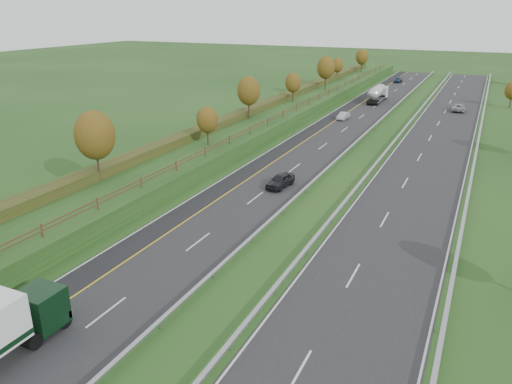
% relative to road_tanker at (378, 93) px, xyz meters
% --- Properties ---
extents(ground, '(400.00, 400.00, 0.00)m').
position_rel_road_tanker_xyz_m(ground, '(7.54, -45.50, -1.86)').
color(ground, '#1E4017').
rests_on(ground, ground).
extents(near_carriageway, '(10.50, 200.00, 0.04)m').
position_rel_road_tanker_xyz_m(near_carriageway, '(-0.46, -40.50, -1.84)').
color(near_carriageway, '#232326').
rests_on(near_carriageway, ground).
extents(far_carriageway, '(10.50, 200.00, 0.04)m').
position_rel_road_tanker_xyz_m(far_carriageway, '(16.04, -40.50, -1.84)').
color(far_carriageway, '#232326').
rests_on(far_carriageway, ground).
extents(hard_shoulder, '(3.00, 200.00, 0.04)m').
position_rel_road_tanker_xyz_m(hard_shoulder, '(-4.21, -40.50, -1.84)').
color(hard_shoulder, black).
rests_on(hard_shoulder, ground).
extents(lane_markings, '(26.75, 200.00, 0.01)m').
position_rel_road_tanker_xyz_m(lane_markings, '(5.94, -40.62, -1.81)').
color(lane_markings, silver).
rests_on(lane_markings, near_carriageway).
extents(embankment_left, '(12.00, 200.00, 2.00)m').
position_rel_road_tanker_xyz_m(embankment_left, '(-13.46, -40.50, -0.86)').
color(embankment_left, '#1E4017').
rests_on(embankment_left, ground).
extents(hedge_left, '(2.20, 180.00, 1.10)m').
position_rel_road_tanker_xyz_m(hedge_left, '(-15.46, -40.50, 0.69)').
color(hedge_left, '#293214').
rests_on(hedge_left, embankment_left).
extents(fence_left, '(0.12, 189.06, 1.20)m').
position_rel_road_tanker_xyz_m(fence_left, '(-8.96, -40.92, 0.87)').
color(fence_left, '#422B19').
rests_on(fence_left, embankment_left).
extents(median_barrier_near, '(0.32, 200.00, 0.71)m').
position_rel_road_tanker_xyz_m(median_barrier_near, '(5.24, -40.50, -1.25)').
color(median_barrier_near, '#95979D').
rests_on(median_barrier_near, ground).
extents(median_barrier_far, '(0.32, 200.00, 0.71)m').
position_rel_road_tanker_xyz_m(median_barrier_far, '(10.34, -40.50, -1.25)').
color(median_barrier_far, '#95979D').
rests_on(median_barrier_far, ground).
extents(outer_barrier_far, '(0.32, 200.00, 0.71)m').
position_rel_road_tanker_xyz_m(outer_barrier_far, '(21.84, -40.50, -1.25)').
color(outer_barrier_far, '#95979D').
rests_on(outer_barrier_far, ground).
extents(trees_left, '(6.64, 164.30, 7.66)m').
position_rel_road_tanker_xyz_m(trees_left, '(-13.10, -43.87, 4.51)').
color(trees_left, '#2D2116').
rests_on(trees_left, embankment_left).
extents(road_tanker, '(2.40, 11.22, 3.46)m').
position_rel_road_tanker_xyz_m(road_tanker, '(0.00, 0.00, 0.00)').
color(road_tanker, silver).
rests_on(road_tanker, near_carriageway).
extents(car_dark_near, '(2.36, 4.76, 1.56)m').
position_rel_road_tanker_xyz_m(car_dark_near, '(1.90, -61.04, -1.04)').
color(car_dark_near, black).
rests_on(car_dark_near, near_carriageway).
extents(car_silver_mid, '(1.68, 4.10, 1.32)m').
position_rel_road_tanker_xyz_m(car_silver_mid, '(-1.70, -21.45, -1.16)').
color(car_silver_mid, '#A8A8AD').
rests_on(car_silver_mid, near_carriageway).
extents(car_small_far, '(1.84, 4.52, 1.31)m').
position_rel_road_tanker_xyz_m(car_small_far, '(-1.33, 32.98, -1.17)').
color(car_small_far, '#162546').
rests_on(car_small_far, near_carriageway).
extents(car_oncoming, '(2.91, 5.52, 1.48)m').
position_rel_road_tanker_xyz_m(car_oncoming, '(16.99, -4.00, -1.08)').
color(car_oncoming, '#A09FA4').
rests_on(car_oncoming, far_carriageway).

